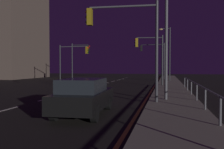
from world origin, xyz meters
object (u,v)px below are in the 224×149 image
at_px(traffic_light_far_right, 154,54).
at_px(traffic_light_mid_left, 150,51).
at_px(car, 84,96).
at_px(street_lamp_across_street, 161,32).
at_px(traffic_light_near_left, 125,31).
at_px(traffic_light_far_center, 79,55).
at_px(traffic_light_far_left, 73,56).
at_px(street_lamp_mid_block, 168,49).

bearing_deg(traffic_light_far_right, traffic_light_mid_left, -88.79).
height_order(car, street_lamp_across_street, street_lamp_across_street).
relative_size(traffic_light_near_left, traffic_light_far_center, 0.97).
bearing_deg(traffic_light_far_center, traffic_light_far_left, -80.52).
xyz_separation_m(traffic_light_far_center, traffic_light_mid_left, (11.54, -9.16, -0.12)).
height_order(traffic_light_far_center, street_lamp_mid_block, street_lamp_mid_block).
xyz_separation_m(traffic_light_far_right, street_lamp_across_street, (1.61, -24.34, -0.03)).
bearing_deg(traffic_light_far_left, street_lamp_across_street, -53.32).
distance_m(car, traffic_light_far_left, 22.89).
bearing_deg(car, street_lamp_mid_block, 81.65).
height_order(car, traffic_light_far_left, traffic_light_far_left).
distance_m(traffic_light_far_left, traffic_light_mid_left, 11.65).
bearing_deg(traffic_light_far_left, traffic_light_mid_left, -22.57).
bearing_deg(traffic_light_far_center, street_lamp_across_street, -58.39).
bearing_deg(traffic_light_far_right, traffic_light_far_left, -142.33).
height_order(traffic_light_far_left, street_lamp_mid_block, street_lamp_mid_block).
distance_m(car, traffic_light_mid_left, 16.78).
xyz_separation_m(traffic_light_near_left, street_lamp_mid_block, (2.51, 21.86, 0.56)).
bearing_deg(street_lamp_across_street, traffic_light_far_right, 93.79).
xyz_separation_m(traffic_light_near_left, traffic_light_far_left, (-10.18, 17.32, -0.44)).
bearing_deg(traffic_light_far_center, traffic_light_far_right, 16.83).
height_order(traffic_light_near_left, traffic_light_far_left, traffic_light_near_left).
xyz_separation_m(traffic_light_near_left, traffic_light_far_center, (-10.96, 22.00, -0.09)).
bearing_deg(traffic_light_mid_left, traffic_light_far_left, 157.43).
bearing_deg(street_lamp_mid_block, traffic_light_far_right, 121.86).
distance_m(traffic_light_far_right, street_lamp_mid_block, 4.20).
distance_m(car, traffic_light_far_center, 27.54).
bearing_deg(traffic_light_far_left, traffic_light_near_left, -59.55).
xyz_separation_m(traffic_light_near_left, traffic_light_mid_left, (0.57, 12.85, -0.21)).
height_order(traffic_light_far_right, street_lamp_mid_block, street_lamp_mid_block).
height_order(traffic_light_far_right, traffic_light_far_center, traffic_light_far_right).
xyz_separation_m(car, street_lamp_mid_block, (3.73, 25.42, 3.81)).
distance_m(car, traffic_light_near_left, 4.97).
xyz_separation_m(car, traffic_light_far_left, (-8.96, 20.87, 2.81)).
bearing_deg(traffic_light_near_left, street_lamp_across_street, 29.12).
height_order(traffic_light_far_center, street_lamp_across_street, street_lamp_across_street).
bearing_deg(traffic_light_far_right, street_lamp_mid_block, -58.14).
bearing_deg(traffic_light_far_right, traffic_light_far_center, -163.17).
height_order(street_lamp_mid_block, street_lamp_across_street, street_lamp_mid_block).
relative_size(traffic_light_mid_left, street_lamp_across_street, 0.82).
bearing_deg(street_lamp_mid_block, traffic_light_mid_left, -102.14).
distance_m(traffic_light_mid_left, street_lamp_across_street, 11.86).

